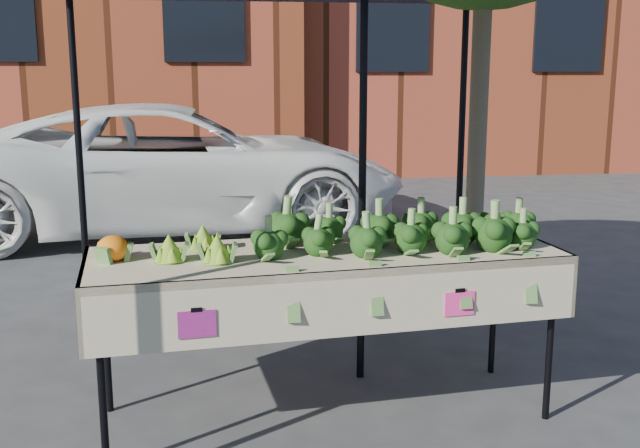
# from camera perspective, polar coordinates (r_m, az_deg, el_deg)

# --- Properties ---
(ground) EXTENTS (90.00, 90.00, 0.00)m
(ground) POSITION_cam_1_polar(r_m,az_deg,el_deg) (4.24, -1.05, -13.75)
(ground) COLOR #303033
(table) EXTENTS (2.46, 1.02, 0.90)m
(table) POSITION_cam_1_polar(r_m,az_deg,el_deg) (4.01, 0.42, -8.29)
(table) COLOR beige
(table) RESTS_ON ground
(canopy) EXTENTS (3.16, 3.16, 2.74)m
(canopy) POSITION_cam_1_polar(r_m,az_deg,el_deg) (4.34, -1.55, 5.71)
(canopy) COLOR black
(canopy) RESTS_ON ground
(broccoli_heap) EXTENTS (1.57, 0.54, 0.23)m
(broccoli_heap) POSITION_cam_1_polar(r_m,az_deg,el_deg) (3.96, 5.96, -0.16)
(broccoli_heap) COLOR black
(broccoli_heap) RESTS_ON table
(romanesco_cluster) EXTENTS (0.40, 0.44, 0.17)m
(romanesco_cluster) POSITION_cam_1_polar(r_m,az_deg,el_deg) (3.81, -9.48, -1.13)
(romanesco_cluster) COLOR #78A729
(romanesco_cluster) RESTS_ON table
(cauliflower_pair) EXTENTS (0.17, 0.17, 0.16)m
(cauliflower_pair) POSITION_cam_1_polar(r_m,az_deg,el_deg) (3.80, -15.29, -1.54)
(cauliflower_pair) COLOR orange
(cauliflower_pair) RESTS_ON table
(street_tree) EXTENTS (1.98, 1.98, 3.89)m
(street_tree) POSITION_cam_1_polar(r_m,az_deg,el_deg) (5.67, 11.99, 12.70)
(street_tree) COLOR #1E4C14
(street_tree) RESTS_ON ground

